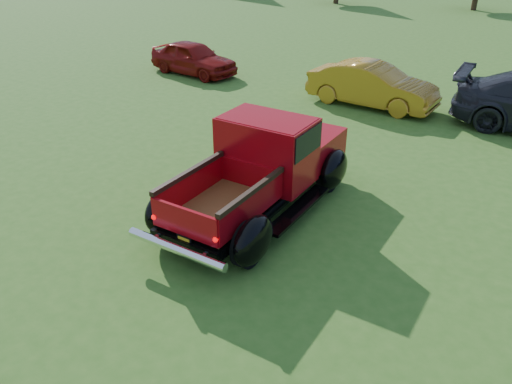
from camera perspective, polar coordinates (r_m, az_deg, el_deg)
name	(u,v)px	position (r m, az deg, el deg)	size (l,w,h in m)	color
ground	(270,255)	(8.60, 1.55, -7.24)	(120.00, 120.00, 0.00)	#2F5819
pickup_truck	(267,164)	(9.77, 1.25, 3.21)	(2.33, 4.91, 1.81)	black
show_car_red	(193,58)	(19.41, -7.17, 14.97)	(1.42, 3.53, 1.20)	maroon
show_car_yellow	(372,85)	(16.03, 13.14, 11.81)	(1.37, 3.94, 1.30)	#A67116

